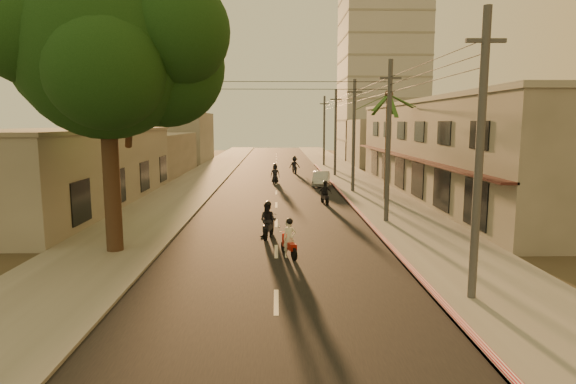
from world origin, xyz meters
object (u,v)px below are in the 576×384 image
broadleaf_tree (116,53)px  scooter_far_b (295,165)px  scooter_red (289,240)px  scooter_mid_a (268,221)px  scooter_mid_b (325,194)px  scooter_far_a (275,174)px  palm_tree (389,101)px  parked_car (321,179)px

broadleaf_tree → scooter_far_b: (8.64, 32.78, -7.59)m
scooter_red → broadleaf_tree: bearing=152.4°
scooter_mid_a → scooter_mid_b: (3.76, 9.69, -0.08)m
scooter_red → scooter_far_a: scooter_far_a is taller
scooter_mid_b → scooter_far_a: bearing=95.7°
scooter_red → scooter_far_b: bearing=67.9°
palm_tree → parked_car: palm_tree is taller
scooter_far_a → parked_car: (4.12, -2.14, -0.19)m
palm_tree → scooter_red: bearing=-116.6°
scooter_far_a → scooter_far_b: size_ratio=0.96×
scooter_red → scooter_mid_b: 13.44m
scooter_far_b → parked_car: bearing=-88.7°
scooter_far_b → scooter_mid_b: bearing=-95.1°
scooter_far_b → scooter_red: bearing=-101.3°
scooter_mid_b → scooter_far_b: (-1.33, 20.66, 0.13)m
parked_car → palm_tree: bearing=-54.4°
palm_tree → scooter_red: size_ratio=4.88×
scooter_far_a → scooter_mid_a: bearing=-96.8°
scooter_red → scooter_mid_a: bearing=85.7°
scooter_mid_b → parked_car: scooter_mid_b is taller
scooter_mid_a → parked_car: (4.39, 19.38, -0.19)m
palm_tree → scooter_mid_a: bearing=-126.3°
scooter_mid_a → scooter_far_b: (2.43, 30.35, 0.05)m
scooter_far_a → scooter_mid_b: bearing=-79.6°
scooter_red → palm_tree: bearing=43.8°
scooter_red → parked_car: 23.09m
scooter_red → scooter_mid_a: 3.58m
broadleaf_tree → scooter_red: 10.58m
scooter_far_a → scooter_red: bearing=-94.5°
palm_tree → scooter_red: 17.82m
scooter_mid_b → scooter_far_a: (-3.48, 11.84, 0.08)m
scooter_mid_b → scooter_far_b: 20.70m
scooter_red → scooter_far_a: size_ratio=0.89×
scooter_mid_a → scooter_far_a: size_ratio=0.98×
scooter_far_b → parked_car: 11.14m
palm_tree → scooter_far_b: (-5.97, 18.93, -6.26)m
parked_car → scooter_mid_a: bearing=-93.8°
broadleaf_tree → scooter_mid_a: 10.15m
scooter_red → scooter_far_a: bearing=72.0°
parked_car → scooter_far_a: bearing=161.4°
broadleaf_tree → parked_car: broadleaf_tree is taller
broadleaf_tree → palm_tree: broadleaf_tree is taller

